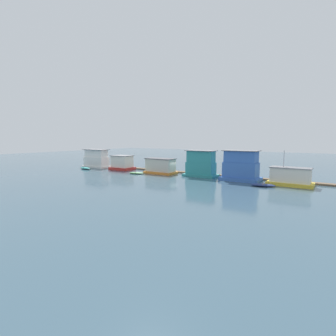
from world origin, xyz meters
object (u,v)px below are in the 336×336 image
houseboat_red (122,163)px  houseboat_blue (241,167)px  houseboat_orange (160,166)px  dinghy_green (137,173)px  houseboat_yellow (290,177)px  houseboat_teal (201,165)px  dinghy_teal (85,168)px  mooring_post_far_left (113,164)px  houseboat_white (96,159)px  dinghy_navy (263,185)px

houseboat_red → houseboat_blue: houseboat_blue is taller
houseboat_red → houseboat_orange: bearing=-1.8°
houseboat_blue → dinghy_green: size_ratio=1.88×
houseboat_yellow → houseboat_teal: bearing=177.1°
dinghy_teal → houseboat_yellow: bearing=5.0°
houseboat_orange → mooring_post_far_left: (-16.72, 2.53, -0.57)m
dinghy_green → mooring_post_far_left: size_ratio=1.80×
houseboat_white → houseboat_blue: (37.78, 0.32, 0.35)m
houseboat_yellow → dinghy_green: houseboat_yellow is taller
houseboat_blue → dinghy_teal: 37.47m
houseboat_red → dinghy_teal: houseboat_red is taller
dinghy_teal → mooring_post_far_left: 7.14m
houseboat_teal → houseboat_blue: size_ratio=0.98×
houseboat_orange → houseboat_yellow: 25.63m
houseboat_orange → houseboat_teal: bearing=6.2°
houseboat_orange → dinghy_teal: size_ratio=1.61×
houseboat_red → houseboat_orange: (11.58, -0.37, -0.05)m
houseboat_teal → dinghy_green: size_ratio=1.84×
houseboat_white → dinghy_teal: (0.63, -4.06, -1.89)m
houseboat_white → mooring_post_far_left: houseboat_white is taller
houseboat_blue → dinghy_teal: (-37.15, -4.38, -2.24)m
dinghy_teal → houseboat_red: bearing=27.2°
mooring_post_far_left → dinghy_teal: bearing=-115.7°
houseboat_yellow → houseboat_red: bearing=179.6°
houseboat_teal → dinghy_green: bearing=-161.6°
houseboat_orange → houseboat_yellow: houseboat_yellow is taller
houseboat_white → dinghy_teal: 4.52m
houseboat_yellow → dinghy_green: (-29.54, -3.49, -1.17)m
houseboat_yellow → dinghy_navy: bearing=-135.1°
houseboat_white → dinghy_green: (16.52, -3.54, -1.96)m
houseboat_orange → dinghy_green: bearing=-139.4°
houseboat_blue → houseboat_yellow: (8.28, -0.38, -1.14)m
dinghy_teal → mooring_post_far_left: size_ratio=2.10×
houseboat_teal → houseboat_white: bearing=-178.5°
houseboat_orange → mooring_post_far_left: bearing=171.4°
houseboat_white → dinghy_navy: size_ratio=1.86×
houseboat_yellow → dinghy_navy: 4.92m
houseboat_yellow → dinghy_teal: houseboat_yellow is taller
dinghy_navy → mooring_post_far_left: size_ratio=1.97×
houseboat_white → dinghy_teal: bearing=-81.2°
dinghy_teal → dinghy_green: bearing=1.9°
dinghy_navy → dinghy_green: bearing=-179.8°
houseboat_teal → dinghy_teal: size_ratio=1.58×
dinghy_navy → houseboat_red: bearing=173.9°
houseboat_orange → houseboat_blue: (17.35, 0.52, 0.93)m
houseboat_teal → dinghy_navy: size_ratio=1.69×
houseboat_red → houseboat_blue: 28.94m
dinghy_navy → houseboat_orange: bearing=171.7°
houseboat_orange → houseboat_blue: bearing=1.7°
houseboat_white → dinghy_green: 17.01m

